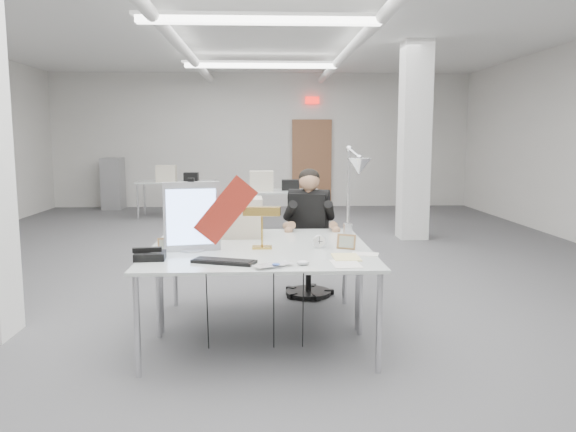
# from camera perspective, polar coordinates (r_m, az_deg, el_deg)

# --- Properties ---
(room_shell) EXTENTS (10.04, 14.04, 3.24)m
(room_shell) POSITION_cam_1_polar(r_m,az_deg,el_deg) (6.78, -2.51, 8.28)
(room_shell) COLOR #4A494C
(room_shell) RESTS_ON ground
(desk_main) EXTENTS (1.80, 0.90, 0.02)m
(desk_main) POSITION_cam_1_polar(r_m,az_deg,el_deg) (4.24, -2.93, -4.43)
(desk_main) COLOR silver
(desk_main) RESTS_ON room_shell
(desk_second) EXTENTS (1.80, 0.90, 0.02)m
(desk_second) POSITION_cam_1_polar(r_m,az_deg,el_deg) (5.12, -2.86, -2.29)
(desk_second) COLOR silver
(desk_second) RESTS_ON room_shell
(bg_desk_a) EXTENTS (1.60, 0.80, 0.02)m
(bg_desk_a) POSITION_cam_1_polar(r_m,az_deg,el_deg) (9.69, -1.50, 2.52)
(bg_desk_a) COLOR silver
(bg_desk_a) RESTS_ON room_shell
(bg_desk_b) EXTENTS (1.60, 0.80, 0.02)m
(bg_desk_b) POSITION_cam_1_polar(r_m,az_deg,el_deg) (12.02, -11.28, 3.41)
(bg_desk_b) COLOR silver
(bg_desk_b) RESTS_ON room_shell
(filing_cabinet) EXTENTS (0.45, 0.55, 1.20)m
(filing_cabinet) POSITION_cam_1_polar(r_m,az_deg,el_deg) (13.80, -17.35, 3.16)
(filing_cabinet) COLOR gray
(filing_cabinet) RESTS_ON room_shell
(office_chair) EXTENTS (0.64, 0.64, 1.05)m
(office_chair) POSITION_cam_1_polar(r_m,az_deg,el_deg) (5.88, 2.10, -3.12)
(office_chair) COLOR black
(office_chair) RESTS_ON room_shell
(seated_person) EXTENTS (0.56, 0.63, 0.80)m
(seated_person) POSITION_cam_1_polar(r_m,az_deg,el_deg) (5.77, 2.16, 0.44)
(seated_person) COLOR black
(seated_person) RESTS_ON office_chair
(monitor) EXTENTS (0.45, 0.13, 0.55)m
(monitor) POSITION_cam_1_polar(r_m,az_deg,el_deg) (4.52, -9.74, -0.06)
(monitor) COLOR #B3B4B8
(monitor) RESTS_ON desk_main
(pennant) EXTENTS (0.51, 0.08, 0.55)m
(pennant) POSITION_cam_1_polar(r_m,az_deg,el_deg) (4.45, -6.32, 0.61)
(pennant) COLOR maroon
(pennant) RESTS_ON monitor
(keyboard) EXTENTS (0.49, 0.30, 0.02)m
(keyboard) POSITION_cam_1_polar(r_m,az_deg,el_deg) (4.09, -6.53, -4.61)
(keyboard) COLOR black
(keyboard) RESTS_ON desk_main
(laptop) EXTENTS (0.34, 0.30, 0.02)m
(laptop) POSITION_cam_1_polar(r_m,az_deg,el_deg) (3.90, -1.23, -5.18)
(laptop) COLOR silver
(laptop) RESTS_ON desk_main
(mouse) EXTENTS (0.10, 0.08, 0.04)m
(mouse) POSITION_cam_1_polar(r_m,az_deg,el_deg) (3.99, 1.54, -4.77)
(mouse) COLOR #B6B7BC
(mouse) RESTS_ON desk_main
(bankers_lamp) EXTENTS (0.34, 0.16, 0.37)m
(bankers_lamp) POSITION_cam_1_polar(r_m,az_deg,el_deg) (4.57, -2.66, -1.03)
(bankers_lamp) COLOR gold
(bankers_lamp) RESTS_ON desk_main
(desk_phone) EXTENTS (0.24, 0.22, 0.06)m
(desk_phone) POSITION_cam_1_polar(r_m,az_deg,el_deg) (4.30, -13.83, -3.95)
(desk_phone) COLOR black
(desk_phone) RESTS_ON desk_main
(picture_frame_left) EXTENTS (0.15, 0.07, 0.11)m
(picture_frame_left) POSITION_cam_1_polar(r_m,az_deg,el_deg) (4.56, -12.22, -2.86)
(picture_frame_left) COLOR #9C6C43
(picture_frame_left) RESTS_ON desk_main
(picture_frame_right) EXTENTS (0.16, 0.10, 0.12)m
(picture_frame_right) POSITION_cam_1_polar(r_m,az_deg,el_deg) (4.58, 5.94, -2.61)
(picture_frame_right) COLOR #9A6E42
(picture_frame_right) RESTS_ON desk_main
(desk_clock) EXTENTS (0.12, 0.07, 0.11)m
(desk_clock) POSITION_cam_1_polar(r_m,az_deg,el_deg) (4.62, 3.21, -2.63)
(desk_clock) COLOR silver
(desk_clock) RESTS_ON desk_main
(paper_stack_a) EXTENTS (0.21, 0.29, 0.01)m
(paper_stack_a) POSITION_cam_1_polar(r_m,az_deg,el_deg) (4.04, 5.90, -4.86)
(paper_stack_a) COLOR silver
(paper_stack_a) RESTS_ON desk_main
(paper_stack_b) EXTENTS (0.20, 0.28, 0.01)m
(paper_stack_b) POSITION_cam_1_polar(r_m,az_deg,el_deg) (4.26, 5.92, -4.18)
(paper_stack_b) COLOR #E5D588
(paper_stack_b) RESTS_ON desk_main
(paper_stack_c) EXTENTS (0.24, 0.19, 0.01)m
(paper_stack_c) POSITION_cam_1_polar(r_m,az_deg,el_deg) (4.39, 7.82, -3.87)
(paper_stack_c) COLOR silver
(paper_stack_c) RESTS_ON desk_main
(beige_monitor) EXTENTS (0.39, 0.37, 0.36)m
(beige_monitor) POSITION_cam_1_polar(r_m,az_deg,el_deg) (5.15, -4.75, -0.11)
(beige_monitor) COLOR #B8AF99
(beige_monitor) RESTS_ON desk_second
(architect_lamp) EXTENTS (0.28, 0.64, 0.80)m
(architect_lamp) POSITION_cam_1_polar(r_m,az_deg,el_deg) (4.87, 6.59, 2.07)
(architect_lamp) COLOR silver
(architect_lamp) RESTS_ON desk_second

